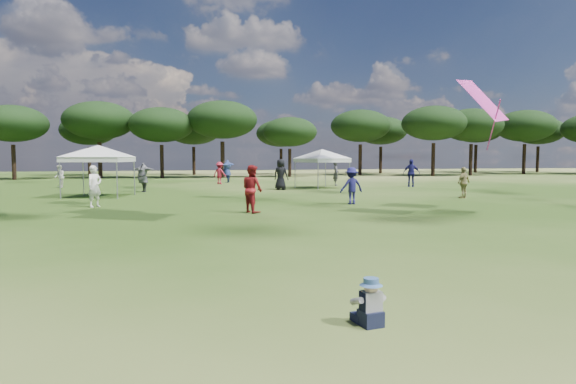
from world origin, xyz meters
name	(u,v)px	position (x,y,z in m)	size (l,w,h in m)	color
tree_line	(211,125)	(2.39, 47.41, 5.42)	(108.78, 17.63, 7.77)	black
tent_left	(98,148)	(-5.29, 22.43, 2.51)	(5.76, 5.76, 2.94)	gray
tent_right	(322,151)	(7.89, 26.33, 2.42)	(5.17, 5.17, 2.84)	gray
toddler	(370,304)	(0.63, 1.60, 0.26)	(0.41, 0.45, 0.59)	black
festival_crowd	(183,177)	(-1.05, 24.97, 0.87)	(29.46, 22.70, 1.91)	#978952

